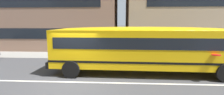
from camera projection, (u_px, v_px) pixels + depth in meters
ground_plane at (72, 82)px, 8.58m from camera, size 400.00×400.00×0.00m
sidewalk_far at (94, 55)px, 15.56m from camera, size 120.00×3.00×0.01m
lane_centreline at (72, 82)px, 8.58m from camera, size 110.00×0.16×0.01m
school_bus at (148, 46)px, 9.85m from camera, size 12.63×3.15×2.81m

